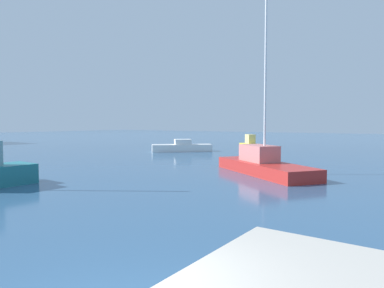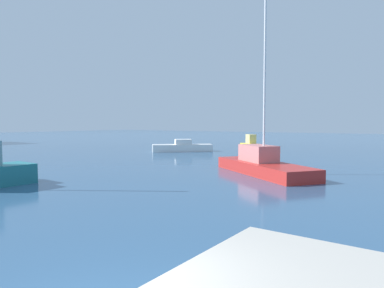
{
  "view_description": "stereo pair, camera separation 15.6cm",
  "coord_description": "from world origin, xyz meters",
  "views": [
    {
      "loc": [
        -2.48,
        -3.25,
        2.82
      ],
      "look_at": [
        18.96,
        11.99,
        1.2
      ],
      "focal_mm": 32.37,
      "sensor_mm": 36.0,
      "label": 1
    },
    {
      "loc": [
        -2.39,
        -3.38,
        2.82
      ],
      "look_at": [
        18.96,
        11.99,
        1.2
      ],
      "focal_mm": 32.37,
      "sensor_mm": 36.0,
      "label": 2
    }
  ],
  "objects": [
    {
      "name": "motorboat_white_distant_east",
      "position": [
        24.53,
        17.18,
        0.43
      ],
      "size": [
        5.18,
        5.26,
        1.2
      ],
      "color": "white",
      "rests_on": "water"
    },
    {
      "name": "water",
      "position": [
        15.0,
        20.0,
        0.0
      ],
      "size": [
        160.0,
        160.0,
        0.0
      ],
      "primitive_type": "plane",
      "color": "#2D5175",
      "rests_on": "ground"
    },
    {
      "name": "motorboat_yellow_outer_mooring",
      "position": [
        32.34,
        13.47,
        0.45
      ],
      "size": [
        3.55,
        3.9,
        1.53
      ],
      "color": "gold",
      "rests_on": "water"
    },
    {
      "name": "sailboat_red_behind_lamppost",
      "position": [
        15.35,
        4.58,
        0.56
      ],
      "size": [
        5.91,
        7.26,
        11.53
      ],
      "color": "#B22823",
      "rests_on": "water"
    }
  ]
}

